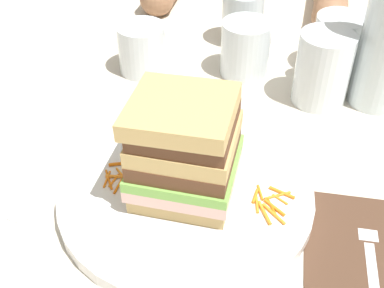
{
  "coord_description": "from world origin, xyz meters",
  "views": [
    {
      "loc": [
        0.09,
        -0.38,
        0.41
      ],
      "look_at": [
        -0.01,
        0.04,
        0.06
      ],
      "focal_mm": 47.11,
      "sensor_mm": 36.0,
      "label": 1
    }
  ],
  "objects_px": {
    "knife": "(58,166)",
    "empty_tumbler_2": "(245,48)",
    "napkin_dark": "(369,243)",
    "main_plate": "(186,194)",
    "empty_tumbler_1": "(142,49)",
    "sandwich": "(185,149)",
    "fork": "(372,259)",
    "empty_tumbler_0": "(243,18)",
    "empty_tumbler_3": "(338,44)",
    "juice_glass": "(322,73)"
  },
  "relations": [
    {
      "from": "main_plate",
      "to": "knife",
      "type": "distance_m",
      "value": 0.17
    },
    {
      "from": "empty_tumbler_1",
      "to": "empty_tumbler_2",
      "type": "distance_m",
      "value": 0.16
    },
    {
      "from": "empty_tumbler_1",
      "to": "knife",
      "type": "bearing_deg",
      "value": -98.09
    },
    {
      "from": "napkin_dark",
      "to": "fork",
      "type": "bearing_deg",
      "value": -86.61
    },
    {
      "from": "main_plate",
      "to": "sandwich",
      "type": "relative_size",
      "value": 2.39
    },
    {
      "from": "sandwich",
      "to": "knife",
      "type": "relative_size",
      "value": 0.59
    },
    {
      "from": "main_plate",
      "to": "empty_tumbler_1",
      "type": "xyz_separation_m",
      "value": [
        -0.13,
        0.25,
        0.03
      ]
    },
    {
      "from": "sandwich",
      "to": "knife",
      "type": "distance_m",
      "value": 0.18
    },
    {
      "from": "sandwich",
      "to": "knife",
      "type": "height_order",
      "value": "sandwich"
    },
    {
      "from": "main_plate",
      "to": "juice_glass",
      "type": "relative_size",
      "value": 2.76
    },
    {
      "from": "empty_tumbler_3",
      "to": "sandwich",
      "type": "bearing_deg",
      "value": -115.38
    },
    {
      "from": "empty_tumbler_1",
      "to": "empty_tumbler_2",
      "type": "xyz_separation_m",
      "value": [
        0.15,
        0.03,
        0.0
      ]
    },
    {
      "from": "knife",
      "to": "empty_tumbler_2",
      "type": "relative_size",
      "value": 2.42
    },
    {
      "from": "fork",
      "to": "empty_tumbler_1",
      "type": "relative_size",
      "value": 2.24
    },
    {
      "from": "napkin_dark",
      "to": "sandwich",
      "type": "bearing_deg",
      "value": 174.85
    },
    {
      "from": "sandwich",
      "to": "empty_tumbler_1",
      "type": "bearing_deg",
      "value": 117.16
    },
    {
      "from": "empty_tumbler_1",
      "to": "napkin_dark",
      "type": "bearing_deg",
      "value": -39.48
    },
    {
      "from": "empty_tumbler_0",
      "to": "empty_tumbler_3",
      "type": "distance_m",
      "value": 0.16
    },
    {
      "from": "knife",
      "to": "empty_tumbler_1",
      "type": "height_order",
      "value": "empty_tumbler_1"
    },
    {
      "from": "main_plate",
      "to": "knife",
      "type": "xyz_separation_m",
      "value": [
        -0.16,
        0.02,
        -0.01
      ]
    },
    {
      "from": "napkin_dark",
      "to": "empty_tumbler_3",
      "type": "height_order",
      "value": "empty_tumbler_3"
    },
    {
      "from": "main_plate",
      "to": "juice_glass",
      "type": "xyz_separation_m",
      "value": [
        0.14,
        0.23,
        0.04
      ]
    },
    {
      "from": "knife",
      "to": "juice_glass",
      "type": "xyz_separation_m",
      "value": [
        0.3,
        0.22,
        0.04
      ]
    },
    {
      "from": "main_plate",
      "to": "napkin_dark",
      "type": "height_order",
      "value": "main_plate"
    },
    {
      "from": "fork",
      "to": "empty_tumbler_0",
      "type": "distance_m",
      "value": 0.46
    },
    {
      "from": "fork",
      "to": "empty_tumbler_3",
      "type": "bearing_deg",
      "value": 97.12
    },
    {
      "from": "empty_tumbler_0",
      "to": "empty_tumbler_3",
      "type": "relative_size",
      "value": 1.02
    },
    {
      "from": "empty_tumbler_0",
      "to": "empty_tumbler_3",
      "type": "xyz_separation_m",
      "value": [
        0.15,
        -0.05,
        -0.0
      ]
    },
    {
      "from": "main_plate",
      "to": "napkin_dark",
      "type": "xyz_separation_m",
      "value": [
        0.2,
        -0.02,
        -0.01
      ]
    },
    {
      "from": "fork",
      "to": "empty_tumbler_0",
      "type": "relative_size",
      "value": 1.9
    },
    {
      "from": "juice_glass",
      "to": "empty_tumbler_1",
      "type": "height_order",
      "value": "juice_glass"
    },
    {
      "from": "fork",
      "to": "empty_tumbler_1",
      "type": "bearing_deg",
      "value": 138.41
    },
    {
      "from": "sandwich",
      "to": "fork",
      "type": "xyz_separation_m",
      "value": [
        0.2,
        -0.04,
        -0.07
      ]
    },
    {
      "from": "napkin_dark",
      "to": "juice_glass",
      "type": "distance_m",
      "value": 0.26
    },
    {
      "from": "fork",
      "to": "empty_tumbler_0",
      "type": "bearing_deg",
      "value": 115.46
    },
    {
      "from": "napkin_dark",
      "to": "knife",
      "type": "bearing_deg",
      "value": 174.48
    },
    {
      "from": "main_plate",
      "to": "empty_tumbler_0",
      "type": "xyz_separation_m",
      "value": [
        0.0,
        0.38,
        0.04
      ]
    },
    {
      "from": "fork",
      "to": "knife",
      "type": "xyz_separation_m",
      "value": [
        -0.37,
        0.06,
        -0.0
      ]
    },
    {
      "from": "empty_tumbler_2",
      "to": "fork",
      "type": "bearing_deg",
      "value": -61.02
    },
    {
      "from": "sandwich",
      "to": "knife",
      "type": "bearing_deg",
      "value": 174.04
    },
    {
      "from": "main_plate",
      "to": "empty_tumbler_2",
      "type": "xyz_separation_m",
      "value": [
        0.02,
        0.28,
        0.03
      ]
    },
    {
      "from": "fork",
      "to": "empty_tumbler_1",
      "type": "xyz_separation_m",
      "value": [
        -0.33,
        0.29,
        0.03
      ]
    },
    {
      "from": "knife",
      "to": "empty_tumbler_3",
      "type": "distance_m",
      "value": 0.45
    },
    {
      "from": "knife",
      "to": "empty_tumbler_1",
      "type": "distance_m",
      "value": 0.24
    },
    {
      "from": "napkin_dark",
      "to": "main_plate",
      "type": "bearing_deg",
      "value": 174.77
    },
    {
      "from": "juice_glass",
      "to": "empty_tumbler_0",
      "type": "xyz_separation_m",
      "value": [
        -0.13,
        0.14,
        -0.0
      ]
    },
    {
      "from": "main_plate",
      "to": "fork",
      "type": "relative_size",
      "value": 1.7
    },
    {
      "from": "empty_tumbler_1",
      "to": "empty_tumbler_2",
      "type": "height_order",
      "value": "empty_tumbler_2"
    },
    {
      "from": "empty_tumbler_2",
      "to": "sandwich",
      "type": "bearing_deg",
      "value": -94.47
    },
    {
      "from": "empty_tumbler_0",
      "to": "juice_glass",
      "type": "bearing_deg",
      "value": -47.15
    }
  ]
}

